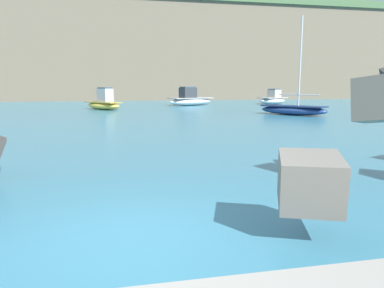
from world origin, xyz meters
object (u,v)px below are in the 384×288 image
(boat_near_left, at_px, (273,99))
(boat_mid_left, at_px, (293,109))
(station_building_west, at_px, (166,2))
(boat_near_right, at_px, (104,103))
(boat_near_centre, at_px, (190,100))
(station_building_central, at_px, (185,10))

(boat_near_left, distance_m, boat_mid_left, 17.53)
(station_building_west, bearing_deg, boat_near_right, -106.08)
(boat_near_centre, bearing_deg, station_building_west, 86.86)
(boat_near_left, xyz_separation_m, boat_near_right, (-21.20, -6.55, 0.04))
(boat_near_right, height_order, boat_mid_left, boat_mid_left)
(boat_near_left, distance_m, station_building_central, 44.46)
(boat_near_centre, xyz_separation_m, station_building_west, (1.98, 36.07, 19.31))
(boat_near_left, relative_size, station_building_west, 0.67)
(boat_near_left, distance_m, boat_near_right, 22.19)
(boat_near_right, relative_size, station_building_west, 0.66)
(boat_near_centre, height_order, station_building_west, station_building_west)
(boat_mid_left, xyz_separation_m, station_building_central, (1.60, 56.69, 18.92))
(boat_near_centre, bearing_deg, boat_near_left, 4.60)
(boat_near_centre, distance_m, boat_mid_left, 16.61)
(boat_mid_left, bearing_deg, boat_near_left, 71.08)
(boat_near_left, xyz_separation_m, boat_near_centre, (-11.15, -0.90, 0.07))
(boat_near_left, height_order, station_building_central, station_building_central)
(boat_near_centre, distance_m, station_building_west, 40.96)
(boat_near_left, distance_m, boat_near_centre, 11.19)
(station_building_west, distance_m, station_building_central, 7.12)
(boat_near_left, relative_size, station_building_central, 0.97)
(boat_near_centre, relative_size, boat_mid_left, 0.83)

